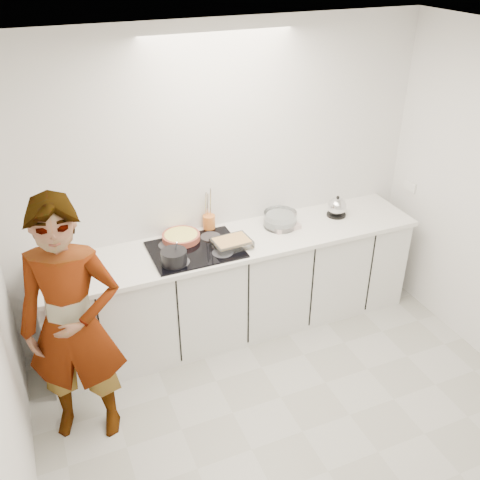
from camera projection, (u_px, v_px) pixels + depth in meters
name	position (u px, v px, depth m)	size (l,w,h in m)	color
floor	(302.00, 432.00, 3.85)	(3.60, 3.20, 0.00)	#B3B3AD
ceiling	(334.00, 59.00, 2.55)	(3.60, 3.20, 0.00)	white
wall_back	(220.00, 183.00, 4.48)	(3.60, 0.00, 2.60)	white
base_cabinets	(235.00, 288.00, 4.66)	(3.20, 0.58, 0.87)	silver
countertop	(235.00, 243.00, 4.43)	(3.24, 0.64, 0.04)	white
hob	(195.00, 249.00, 4.28)	(0.72, 0.54, 0.01)	black
tart_dish	(181.00, 237.00, 4.39)	(0.40, 0.40, 0.05)	#A24835
saucepan	(174.00, 257.00, 4.06)	(0.21, 0.21, 0.19)	black
baking_dish	(232.00, 243.00, 4.30)	(0.32, 0.24, 0.06)	silver
mixing_bowl	(280.00, 220.00, 4.61)	(0.31, 0.31, 0.13)	silver
tea_towel	(285.00, 226.00, 4.60)	(0.24, 0.17, 0.04)	white
kettle	(337.00, 207.00, 4.77)	(0.22, 0.22, 0.20)	black
utensil_crock	(209.00, 222.00, 4.56)	(0.11, 0.11, 0.13)	orange
cook	(73.00, 326.00, 3.46)	(0.67, 0.44, 1.83)	silver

